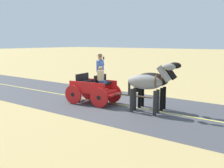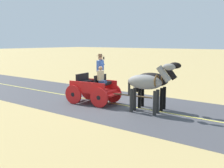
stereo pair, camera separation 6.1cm
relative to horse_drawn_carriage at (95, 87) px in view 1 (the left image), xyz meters
name	(u,v)px [view 1 (the left image)]	position (x,y,z in m)	size (l,w,h in m)	color
ground_plane	(106,102)	(-0.51, 0.31, -0.82)	(200.00, 200.00, 0.00)	tan
road_surface	(106,102)	(-0.51, 0.31, -0.81)	(6.11, 160.00, 0.01)	#424247
road_centre_stripe	(106,102)	(-0.51, 0.31, -0.81)	(0.12, 160.00, 0.00)	#DBCC4C
horse_drawn_carriage	(95,87)	(0.00, 0.00, 0.00)	(1.70, 4.51, 2.50)	red
horse_near_side	(154,81)	(-0.80, 2.95, 0.51)	(0.74, 2.14, 2.21)	black
horse_off_side	(147,83)	(0.04, 3.06, 0.51)	(0.79, 2.15, 2.21)	gray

